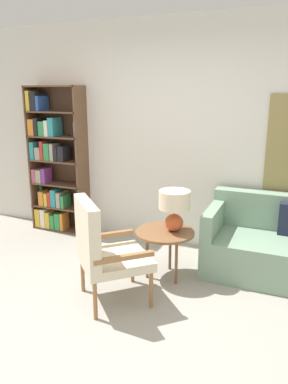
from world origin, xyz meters
TOP-DOWN VIEW (x-y plane):
  - ground_plane at (0.00, 0.00)m, footprint 14.00×14.00m
  - wall_back at (0.02, 2.03)m, footprint 6.40×0.08m
  - bookshelf at (-1.67, 1.84)m, footprint 0.77×0.30m
  - armchair at (-0.15, 0.40)m, footprint 0.82×0.82m
  - side_table at (0.21, 1.07)m, footprint 0.60×0.60m
  - table_lamp at (0.29, 1.12)m, footprint 0.31×0.31m

SIDE VIEW (x-z plane):
  - ground_plane at x=0.00m, z-range 0.00..0.00m
  - side_table at x=0.21m, z-range 0.21..0.71m
  - armchair at x=-0.15m, z-range 0.06..1.03m
  - table_lamp at x=0.29m, z-range 0.56..0.98m
  - bookshelf at x=-1.67m, z-range -0.05..1.88m
  - wall_back at x=0.02m, z-range 0.00..2.70m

